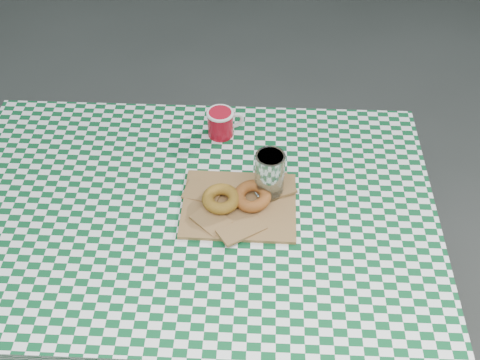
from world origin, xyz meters
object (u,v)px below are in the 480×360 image
(paper_bag, at_px, (239,205))
(coffee_mug, at_px, (220,123))
(table, at_px, (199,290))
(drinking_glass, at_px, (269,175))

(paper_bag, distance_m, coffee_mug, 0.30)
(table, height_order, drinking_glass, drinking_glass)
(drinking_glass, bearing_deg, paper_bag, -146.53)
(table, relative_size, coffee_mug, 8.48)
(table, distance_m, paper_bag, 0.41)
(coffee_mug, bearing_deg, drinking_glass, -79.08)
(table, height_order, coffee_mug, coffee_mug)
(table, bearing_deg, paper_bag, 5.38)
(paper_bag, xyz_separation_m, drinking_glass, (0.08, 0.05, 0.06))
(paper_bag, height_order, coffee_mug, coffee_mug)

